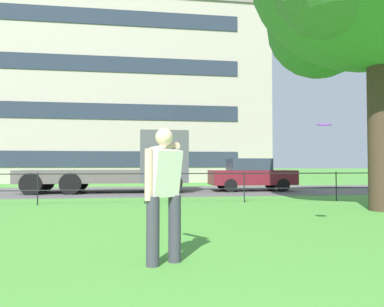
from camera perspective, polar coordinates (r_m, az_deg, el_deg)
The scene contains 7 objects.
street_strip at distance 17.54m, azimuth -7.60°, elevation -5.81°, with size 80.00×7.15×0.01m, color #565454.
park_fence at distance 11.66m, azimuth -7.33°, elevation -4.54°, with size 32.33×0.04×1.00m.
person_thrower at distance 4.55m, azimuth -4.49°, elevation -5.72°, with size 0.47×0.89×1.67m.
frisbee at distance 7.37m, azimuth 19.91°, elevation 4.21°, with size 0.29×0.29×0.04m.
flatbed_truck_center at distance 16.86m, azimuth -9.55°, elevation -1.83°, with size 7.31×2.43×2.75m.
car_maroon_far_right at distance 17.76m, azimuth 9.18°, elevation -3.25°, with size 4.01×1.84×1.54m.
apartment_building_background at distance 34.82m, azimuth -19.52°, elevation 7.46°, with size 33.22×16.23×13.60m.
Camera 1 is at (-0.17, 0.27, 1.20)m, focal length 34.23 mm.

